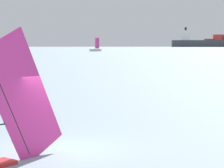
{
  "coord_description": "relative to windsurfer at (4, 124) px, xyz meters",
  "views": [
    {
      "loc": [
        3.9,
        -14.66,
        3.44
      ],
      "look_at": [
        1.09,
        5.58,
        1.75
      ],
      "focal_mm": 75.41,
      "sensor_mm": 36.0,
      "label": 1
    }
  ],
  "objects": [
    {
      "name": "ground_plane",
      "position": [
        1.03,
        1.8,
        -1.17
      ],
      "size": [
        4000.0,
        4000.0,
        0.0
      ],
      "primitive_type": "plane",
      "color": "gray"
    },
    {
      "name": "windsurfer",
      "position": [
        0.0,
        0.0,
        0.0
      ],
      "size": [
        2.55,
        4.02,
        4.5
      ],
      "rotation": [
        0.0,
        0.0,
        4.18
      ],
      "color": "red",
      "rests_on": "ground_plane"
    },
    {
      "name": "small_sailboat",
      "position": [
        -40.39,
        247.46,
        -0.28
      ],
      "size": [
        6.88,
        2.96,
        8.5
      ],
      "rotation": [
        0.0,
        0.0,
        3.07
      ],
      "color": "white",
      "rests_on": "ground_plane"
    }
  ]
}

